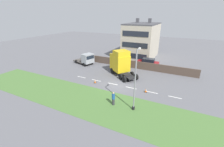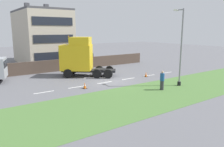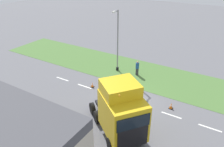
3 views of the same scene
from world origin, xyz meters
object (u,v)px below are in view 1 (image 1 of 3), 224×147
pedestrian (113,99)px  lorry_cab (121,62)px  traffic_cone_trailing (146,90)px  lamp_post (135,84)px  traffic_cone_lead (95,81)px  flatbed_truck (87,59)px  parked_car (148,63)px

pedestrian → lorry_cab: bearing=18.7°
pedestrian → traffic_cone_trailing: pedestrian is taller
lamp_post → pedestrian: bearing=94.6°
lamp_post → traffic_cone_lead: (4.26, 8.19, -3.12)m
traffic_cone_lead → lamp_post: bearing=-117.4°
flatbed_truck → parked_car: (4.37, -12.78, -0.41)m
parked_car → lamp_post: size_ratio=0.62×
lorry_cab → lamp_post: (-9.79, -6.00, 1.09)m
traffic_cone_lead → lorry_cab: bearing=-21.6°
traffic_cone_trailing → lorry_cab: bearing=51.7°
lorry_cab → lamp_post: lamp_post is taller
flatbed_truck → traffic_cone_trailing: size_ratio=9.62×
pedestrian → traffic_cone_lead: (4.46, 5.58, -0.59)m
lamp_post → pedestrian: lamp_post is taller
lorry_cab → pedestrian: bearing=-123.5°
lamp_post → traffic_cone_trailing: (4.88, -0.23, -3.12)m
lorry_cab → flatbed_truck: (1.79, 9.02, -0.94)m
lorry_cab → traffic_cone_trailing: size_ratio=11.07×
parked_car → pedestrian: size_ratio=2.56×
traffic_cone_trailing → traffic_cone_lead: bearing=94.2°
traffic_cone_trailing → flatbed_truck: bearing=66.3°
lorry_cab → lamp_post: bearing=-110.7°
lamp_post → pedestrian: size_ratio=4.14×
lamp_post → traffic_cone_trailing: 5.79m
lamp_post → pedestrian: 3.64m
lorry_cab → parked_car: bearing=6.4°
lorry_cab → parked_car: lorry_cab is taller
lorry_cab → traffic_cone_trailing: bearing=-90.5°
lorry_cab → pedestrian: size_ratio=3.60×
flatbed_truck → lamp_post: (-11.58, -15.02, 2.03)m
lamp_post → traffic_cone_trailing: size_ratio=12.72×
parked_car → traffic_cone_trailing: size_ratio=7.87×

